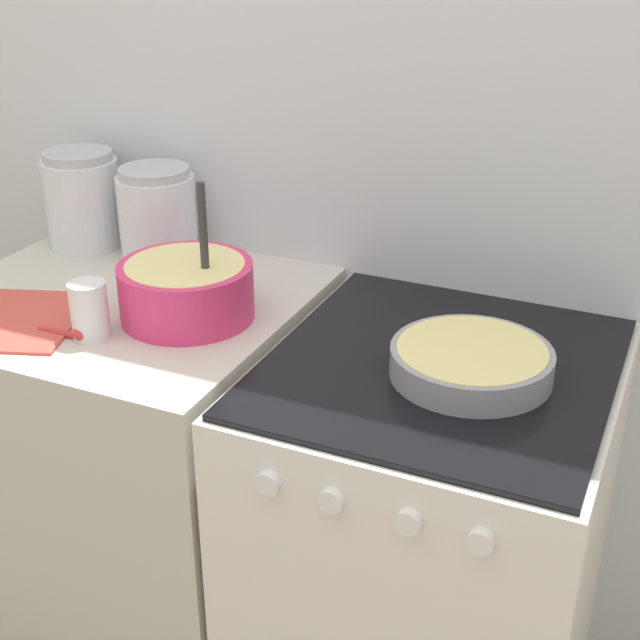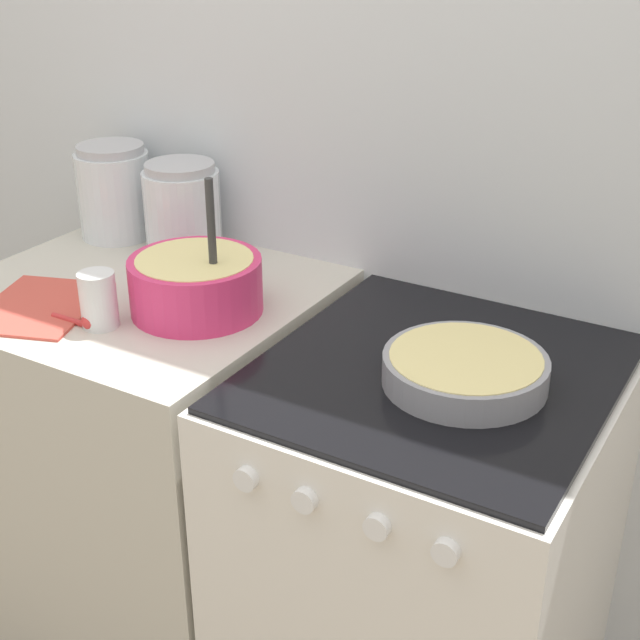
{
  "view_description": "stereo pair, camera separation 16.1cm",
  "coord_description": "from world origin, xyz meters",
  "px_view_note": "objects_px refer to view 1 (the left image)",
  "views": [
    {
      "loc": [
        0.69,
        -1.01,
        1.69
      ],
      "look_at": [
        0.1,
        0.31,
        0.99
      ],
      "focal_mm": 50.0,
      "sensor_mm": 36.0,
      "label": 1
    },
    {
      "loc": [
        0.84,
        -0.94,
        1.69
      ],
      "look_at": [
        0.1,
        0.31,
        0.99
      ],
      "focal_mm": 50.0,
      "sensor_mm": 36.0,
      "label": 2
    }
  ],
  "objects_px": {
    "mixing_bowl": "(186,287)",
    "tin_can": "(89,310)",
    "baking_pan": "(471,361)",
    "storage_jar_left": "(84,205)",
    "stove": "(427,570)",
    "storage_jar_middle": "(158,220)"
  },
  "relations": [
    {
      "from": "mixing_bowl",
      "to": "tin_can",
      "type": "relative_size",
      "value": 2.54
    },
    {
      "from": "mixing_bowl",
      "to": "baking_pan",
      "type": "bearing_deg",
      "value": -0.49
    },
    {
      "from": "storage_jar_left",
      "to": "stove",
      "type": "bearing_deg",
      "value": -13.69
    },
    {
      "from": "baking_pan",
      "to": "storage_jar_middle",
      "type": "height_order",
      "value": "storage_jar_middle"
    },
    {
      "from": "storage_jar_left",
      "to": "mixing_bowl",
      "type": "bearing_deg",
      "value": -29.95
    },
    {
      "from": "baking_pan",
      "to": "stove",
      "type": "bearing_deg",
      "value": 157.84
    },
    {
      "from": "baking_pan",
      "to": "tin_can",
      "type": "height_order",
      "value": "tin_can"
    },
    {
      "from": "stove",
      "to": "mixing_bowl",
      "type": "xyz_separation_m",
      "value": [
        -0.51,
        -0.02,
        0.53
      ]
    },
    {
      "from": "stove",
      "to": "storage_jar_left",
      "type": "xyz_separation_m",
      "value": [
        -0.94,
        0.23,
        0.56
      ]
    },
    {
      "from": "stove",
      "to": "storage_jar_middle",
      "type": "bearing_deg",
      "value": 162.72
    },
    {
      "from": "tin_can",
      "to": "storage_jar_left",
      "type": "bearing_deg",
      "value": 128.3
    },
    {
      "from": "baking_pan",
      "to": "storage_jar_left",
      "type": "distance_m",
      "value": 1.03
    },
    {
      "from": "stove",
      "to": "storage_jar_left",
      "type": "relative_size",
      "value": 4.23
    },
    {
      "from": "mixing_bowl",
      "to": "baking_pan",
      "type": "height_order",
      "value": "mixing_bowl"
    },
    {
      "from": "mixing_bowl",
      "to": "storage_jar_middle",
      "type": "distance_m",
      "value": 0.34
    },
    {
      "from": "stove",
      "to": "baking_pan",
      "type": "xyz_separation_m",
      "value": [
        0.06,
        -0.02,
        0.5
      ]
    },
    {
      "from": "mixing_bowl",
      "to": "storage_jar_left",
      "type": "relative_size",
      "value": 1.25
    },
    {
      "from": "storage_jar_middle",
      "to": "storage_jar_left",
      "type": "bearing_deg",
      "value": -180.0
    },
    {
      "from": "storage_jar_left",
      "to": "storage_jar_middle",
      "type": "xyz_separation_m",
      "value": [
        0.2,
        0.0,
        -0.01
      ]
    },
    {
      "from": "mixing_bowl",
      "to": "storage_jar_left",
      "type": "distance_m",
      "value": 0.5
    },
    {
      "from": "stove",
      "to": "tin_can",
      "type": "height_order",
      "value": "tin_can"
    },
    {
      "from": "mixing_bowl",
      "to": "tin_can",
      "type": "bearing_deg",
      "value": -128.42
    }
  ]
}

